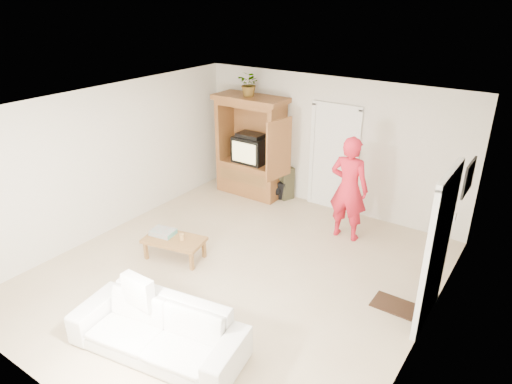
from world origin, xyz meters
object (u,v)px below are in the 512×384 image
at_px(armoire, 252,153).
at_px(coffee_table, 174,241).
at_px(sofa, 158,330).
at_px(man, 349,189).

relative_size(armoire, coffee_table, 1.97).
xyz_separation_m(sofa, coffee_table, (-1.31, 1.64, 0.00)).
xyz_separation_m(man, sofa, (-0.68, -3.89, -0.62)).
height_order(man, coffee_table, man).
bearing_deg(man, armoire, -15.96).
distance_m(sofa, coffee_table, 2.10).
bearing_deg(armoire, coffee_table, -80.44).
xyz_separation_m(man, coffee_table, (-1.99, -2.25, -0.61)).
bearing_deg(man, sofa, 78.58).
relative_size(armoire, sofa, 0.98).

